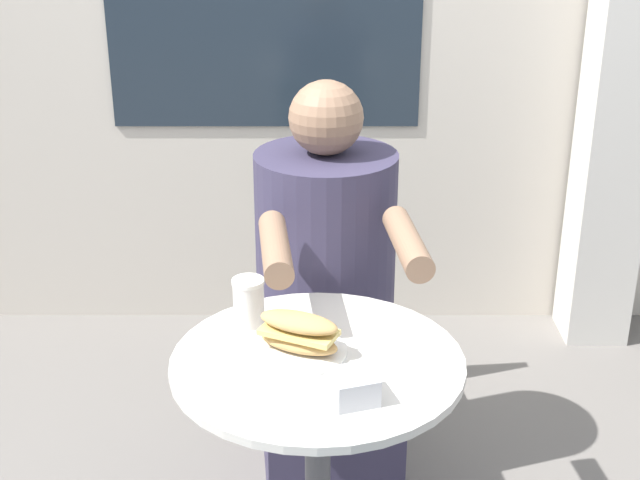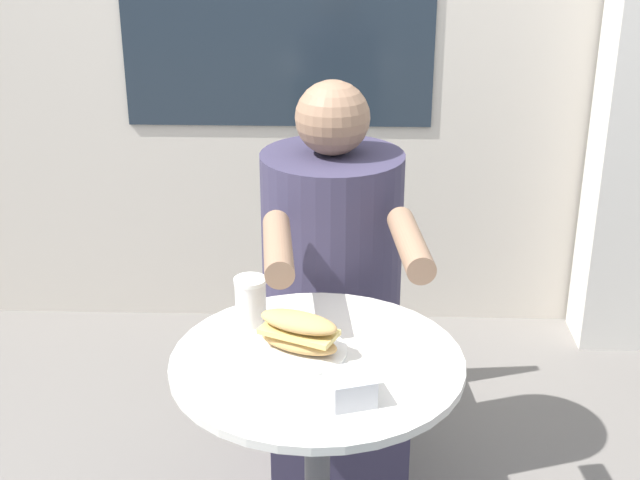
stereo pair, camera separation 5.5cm
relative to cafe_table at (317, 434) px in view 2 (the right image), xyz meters
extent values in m
cylinder|color=beige|center=(0.00, 0.00, 0.19)|extent=(0.66, 0.66, 0.02)
cube|color=slate|center=(0.02, 0.79, -0.09)|extent=(0.42, 0.42, 0.02)
cube|color=slate|center=(0.00, 0.97, 0.13)|extent=(0.35, 0.07, 0.42)
cylinder|color=slate|center=(0.20, 0.65, -0.31)|extent=(0.03, 0.03, 0.43)
cylinder|color=slate|center=(-0.13, 0.61, -0.31)|extent=(0.03, 0.03, 0.43)
cylinder|color=slate|center=(0.17, 0.98, -0.31)|extent=(0.03, 0.03, 0.43)
cylinder|color=slate|center=(-0.16, 0.94, -0.31)|extent=(0.03, 0.03, 0.43)
cube|color=#38334C|center=(0.03, 0.50, -0.30)|extent=(0.42, 0.53, 0.45)
cylinder|color=#38334C|center=(0.02, 0.57, 0.21)|extent=(0.39, 0.39, 0.57)
sphere|color=#8E6B51|center=(0.02, 0.57, 0.59)|extent=(0.20, 0.20, 0.20)
cylinder|color=#8E6B51|center=(0.21, 0.24, 0.38)|extent=(0.10, 0.32, 0.07)
cylinder|color=#8E6B51|center=(-0.10, 0.21, 0.38)|extent=(0.10, 0.32, 0.07)
cylinder|color=white|center=(-0.04, 0.03, 0.20)|extent=(0.22, 0.22, 0.01)
ellipsoid|color=tan|center=(-0.04, 0.03, 0.23)|extent=(0.20, 0.15, 0.04)
cube|color=#D6BC66|center=(-0.04, 0.03, 0.25)|extent=(0.19, 0.14, 0.01)
ellipsoid|color=tan|center=(-0.04, 0.03, 0.28)|extent=(0.20, 0.15, 0.04)
cylinder|color=silver|center=(-0.16, 0.16, 0.25)|extent=(0.07, 0.07, 0.11)
cylinder|color=white|center=(-0.16, 0.16, 0.31)|extent=(0.08, 0.08, 0.01)
cube|color=silver|center=(0.07, -0.16, 0.23)|extent=(0.11, 0.11, 0.06)
camera|label=1|loc=(0.01, -1.71, 1.21)|focal=50.00mm
camera|label=2|loc=(0.06, -1.71, 1.21)|focal=50.00mm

